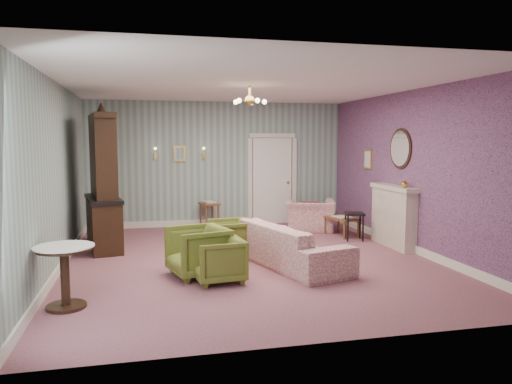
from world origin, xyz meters
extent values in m
plane|color=#925562|center=(0.00, 0.00, 0.00)|extent=(7.00, 7.00, 0.00)
plane|color=white|center=(0.00, 0.00, 2.90)|extent=(7.00, 7.00, 0.00)
plane|color=gray|center=(0.00, 3.50, 1.45)|extent=(6.00, 0.00, 6.00)
plane|color=gray|center=(0.00, -3.50, 1.45)|extent=(6.00, 0.00, 6.00)
plane|color=gray|center=(-3.00, 0.00, 1.45)|extent=(0.00, 7.00, 7.00)
plane|color=gray|center=(3.00, 0.00, 1.45)|extent=(0.00, 7.00, 7.00)
plane|color=#BA5D8B|center=(2.98, 0.00, 1.45)|extent=(0.00, 7.00, 7.00)
imported|color=#636A25|center=(-0.71, -1.18, 0.35)|extent=(0.70, 0.74, 0.70)
imported|color=#636A25|center=(-0.96, -0.81, 0.41)|extent=(0.92, 0.96, 0.82)
imported|color=#636A25|center=(-0.27, 0.29, 0.36)|extent=(0.72, 0.76, 0.71)
imported|color=#A4425C|center=(0.55, -0.50, 0.45)|extent=(1.29, 2.41, 0.91)
imported|color=#A4425C|center=(1.87, 2.29, 0.46)|extent=(1.21, 0.96, 0.92)
imported|color=gold|center=(2.84, 0.00, 1.23)|extent=(0.15, 0.15, 0.15)
cube|color=maroon|center=(1.82, 2.14, 0.48)|extent=(0.41, 0.28, 0.39)
camera|label=1|loc=(-1.70, -7.87, 1.99)|focal=34.17mm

